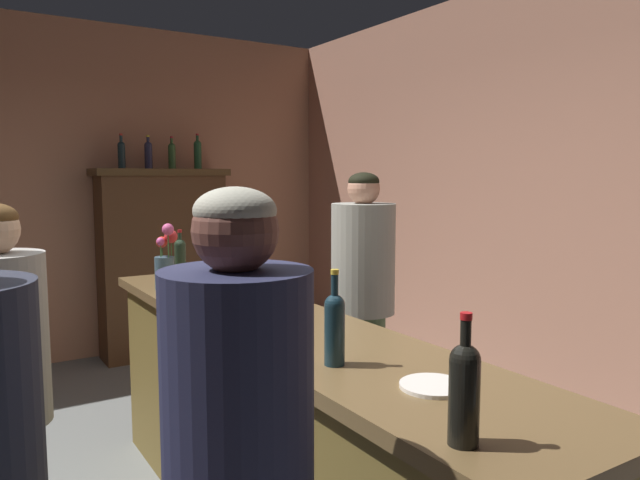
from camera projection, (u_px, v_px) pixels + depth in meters
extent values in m
cube|color=tan|center=(43.00, 193.00, 5.13)|extent=(5.38, 0.12, 2.96)
cube|color=tan|center=(578.00, 199.00, 3.81)|extent=(0.12, 6.54, 2.96)
cube|color=brown|center=(282.00, 443.00, 2.58)|extent=(0.54, 2.86, 0.97)
cube|color=brown|center=(281.00, 327.00, 2.52)|extent=(0.61, 2.98, 0.05)
cube|color=#482E1A|center=(163.00, 262.00, 5.44)|extent=(1.10, 0.35, 1.69)
cube|color=#48331B|center=(161.00, 172.00, 5.36)|extent=(1.18, 0.41, 0.06)
cylinder|color=black|center=(250.00, 276.00, 3.06)|extent=(0.06, 0.06, 0.20)
sphere|color=black|center=(250.00, 256.00, 3.05)|extent=(0.06, 0.06, 0.06)
cylinder|color=black|center=(250.00, 249.00, 3.04)|extent=(0.02, 0.02, 0.07)
cylinder|color=gold|center=(250.00, 240.00, 3.04)|extent=(0.03, 0.03, 0.02)
cylinder|color=#203020|center=(180.00, 264.00, 3.45)|extent=(0.07, 0.07, 0.22)
sphere|color=#203020|center=(180.00, 245.00, 3.43)|extent=(0.07, 0.07, 0.07)
cylinder|color=#203020|center=(180.00, 239.00, 3.43)|extent=(0.02, 0.02, 0.07)
cylinder|color=#A9191D|center=(180.00, 231.00, 3.43)|extent=(0.02, 0.02, 0.02)
cylinder|color=black|center=(464.00, 402.00, 1.36)|extent=(0.07, 0.07, 0.20)
sphere|color=black|center=(465.00, 360.00, 1.35)|extent=(0.07, 0.07, 0.07)
cylinder|color=black|center=(466.00, 340.00, 1.34)|extent=(0.02, 0.02, 0.09)
cylinder|color=red|center=(466.00, 316.00, 1.34)|extent=(0.03, 0.03, 0.02)
cylinder|color=#172E39|center=(335.00, 335.00, 1.93)|extent=(0.07, 0.07, 0.20)
sphere|color=#172E39|center=(335.00, 305.00, 1.92)|extent=(0.07, 0.07, 0.07)
cylinder|color=#172E39|center=(335.00, 290.00, 1.92)|extent=(0.02, 0.02, 0.10)
cylinder|color=gold|center=(335.00, 272.00, 1.91)|extent=(0.03, 0.03, 0.02)
cylinder|color=white|center=(211.00, 304.00, 2.86)|extent=(0.06, 0.06, 0.00)
cylinder|color=white|center=(211.00, 295.00, 2.85)|extent=(0.01, 0.01, 0.08)
ellipsoid|color=white|center=(211.00, 279.00, 2.84)|extent=(0.07, 0.07, 0.07)
ellipsoid|color=maroon|center=(211.00, 283.00, 2.85)|extent=(0.05, 0.05, 0.03)
cylinder|color=white|center=(211.00, 315.00, 2.64)|extent=(0.06, 0.06, 0.00)
cylinder|color=white|center=(211.00, 307.00, 2.63)|extent=(0.01, 0.01, 0.07)
ellipsoid|color=white|center=(211.00, 293.00, 2.63)|extent=(0.07, 0.07, 0.06)
cylinder|color=#3E5766|center=(165.00, 273.00, 3.23)|extent=(0.11, 0.11, 0.18)
cylinder|color=#38602D|center=(171.00, 253.00, 3.25)|extent=(0.01, 0.01, 0.18)
sphere|color=red|center=(171.00, 236.00, 3.24)|extent=(0.07, 0.07, 0.07)
cylinder|color=#38602D|center=(162.00, 256.00, 3.25)|extent=(0.01, 0.01, 0.15)
sphere|color=red|center=(162.00, 242.00, 3.25)|extent=(0.06, 0.06, 0.06)
cylinder|color=#38602D|center=(161.00, 256.00, 3.21)|extent=(0.01, 0.01, 0.15)
sphere|color=#D04C92|center=(160.00, 241.00, 3.20)|extent=(0.04, 0.04, 0.04)
cylinder|color=#38602D|center=(168.00, 250.00, 3.19)|extent=(0.01, 0.01, 0.22)
sphere|color=#CA4A80|center=(168.00, 229.00, 3.17)|extent=(0.06, 0.06, 0.06)
cylinder|color=white|center=(433.00, 386.00, 1.73)|extent=(0.20, 0.20, 0.01)
cylinder|color=#192C31|center=(122.00, 157.00, 5.16)|extent=(0.06, 0.06, 0.20)
sphere|color=#192C31|center=(121.00, 145.00, 5.15)|extent=(0.06, 0.06, 0.06)
cylinder|color=#192C31|center=(121.00, 140.00, 5.15)|extent=(0.03, 0.03, 0.08)
cylinder|color=#B52722|center=(121.00, 135.00, 5.14)|extent=(0.03, 0.03, 0.02)
cylinder|color=#22243E|center=(148.00, 157.00, 5.29)|extent=(0.07, 0.07, 0.20)
sphere|color=#22243E|center=(148.00, 145.00, 5.28)|extent=(0.07, 0.07, 0.07)
cylinder|color=#22243E|center=(148.00, 141.00, 5.27)|extent=(0.03, 0.03, 0.07)
cylinder|color=gold|center=(148.00, 136.00, 5.27)|extent=(0.03, 0.03, 0.02)
cylinder|color=#2D5129|center=(172.00, 158.00, 5.40)|extent=(0.07, 0.07, 0.20)
sphere|color=#2D5129|center=(172.00, 147.00, 5.39)|extent=(0.07, 0.07, 0.07)
cylinder|color=#2D5129|center=(172.00, 142.00, 5.38)|extent=(0.02, 0.02, 0.08)
cylinder|color=#B01E2B|center=(171.00, 137.00, 5.38)|extent=(0.03, 0.03, 0.02)
cylinder|color=#224F2F|center=(198.00, 157.00, 5.53)|extent=(0.07, 0.07, 0.23)
sphere|color=#224F2F|center=(197.00, 144.00, 5.52)|extent=(0.07, 0.07, 0.07)
cylinder|color=#224F2F|center=(197.00, 140.00, 5.51)|extent=(0.03, 0.03, 0.08)
cylinder|color=red|center=(197.00, 135.00, 5.51)|extent=(0.03, 0.03, 0.02)
cylinder|color=#262844|center=(238.00, 413.00, 1.27)|extent=(0.32, 0.32, 0.62)
sphere|color=brown|center=(235.00, 231.00, 1.23)|extent=(0.18, 0.18, 0.18)
ellipsoid|color=#B0AD9A|center=(235.00, 211.00, 1.23)|extent=(0.17, 0.17, 0.10)
cylinder|color=#4C6847|center=(362.00, 385.00, 3.46)|extent=(0.26, 0.26, 0.86)
cylinder|color=gray|center=(363.00, 259.00, 3.38)|extent=(0.36, 0.36, 0.62)
sphere|color=tan|center=(364.00, 189.00, 3.34)|extent=(0.18, 0.18, 0.18)
ellipsoid|color=black|center=(364.00, 181.00, 3.33)|extent=(0.17, 0.17, 0.10)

